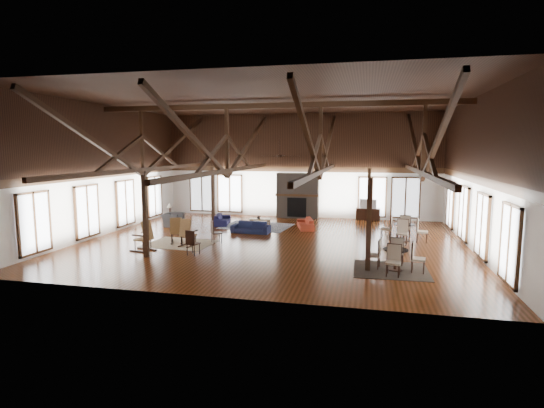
% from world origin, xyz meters
% --- Properties ---
extents(floor, '(16.00, 16.00, 0.00)m').
position_xyz_m(floor, '(0.00, 0.00, 0.00)').
color(floor, '#652F15').
rests_on(floor, ground).
extents(ceiling, '(16.00, 14.00, 0.02)m').
position_xyz_m(ceiling, '(0.00, 0.00, 6.00)').
color(ceiling, black).
rests_on(ceiling, wall_back).
extents(wall_back, '(16.00, 0.02, 6.00)m').
position_xyz_m(wall_back, '(0.00, 7.00, 3.00)').
color(wall_back, white).
rests_on(wall_back, floor).
extents(wall_front, '(16.00, 0.02, 6.00)m').
position_xyz_m(wall_front, '(0.00, -7.00, 3.00)').
color(wall_front, white).
rests_on(wall_front, floor).
extents(wall_left, '(0.02, 14.00, 6.00)m').
position_xyz_m(wall_left, '(-8.00, 0.00, 3.00)').
color(wall_left, white).
rests_on(wall_left, floor).
extents(wall_right, '(0.02, 14.00, 6.00)m').
position_xyz_m(wall_right, '(8.00, 0.00, 3.00)').
color(wall_right, white).
rests_on(wall_right, floor).
extents(roof_truss, '(15.60, 14.07, 3.14)m').
position_xyz_m(roof_truss, '(0.00, 0.00, 4.03)').
color(roof_truss, black).
rests_on(roof_truss, wall_back).
extents(post_grid, '(8.16, 7.16, 3.05)m').
position_xyz_m(post_grid, '(0.00, 0.00, 1.52)').
color(post_grid, black).
rests_on(post_grid, floor).
extents(fireplace, '(2.50, 0.69, 2.60)m').
position_xyz_m(fireplace, '(0.00, 6.67, 1.29)').
color(fireplace, brown).
rests_on(fireplace, floor).
extents(ceiling_fan, '(1.60, 1.60, 0.75)m').
position_xyz_m(ceiling_fan, '(0.50, -1.00, 3.73)').
color(ceiling_fan, black).
rests_on(ceiling_fan, roof_truss).
extents(sofa_navy_front, '(1.86, 0.81, 0.53)m').
position_xyz_m(sofa_navy_front, '(-1.45, 1.74, 0.27)').
color(sofa_navy_front, '#151A3A').
rests_on(sofa_navy_front, floor).
extents(sofa_navy_left, '(1.88, 1.04, 0.52)m').
position_xyz_m(sofa_navy_left, '(-3.56, 3.67, 0.26)').
color(sofa_navy_left, '#16163E').
rests_on(sofa_navy_left, floor).
extents(sofa_orange, '(1.87, 1.12, 0.51)m').
position_xyz_m(sofa_orange, '(0.93, 3.41, 0.26)').
color(sofa_orange, '#AA3720').
rests_on(sofa_orange, floor).
extents(coffee_table, '(1.13, 0.68, 0.41)m').
position_xyz_m(coffee_table, '(-1.43, 3.46, 0.35)').
color(coffee_table, brown).
rests_on(coffee_table, floor).
extents(vase, '(0.21, 0.21, 0.17)m').
position_xyz_m(vase, '(-1.50, 3.42, 0.50)').
color(vase, '#B2B2B2').
rests_on(vase, coffee_table).
extents(armchair, '(1.06, 0.93, 0.67)m').
position_xyz_m(armchair, '(-5.86, 2.57, 0.33)').
color(armchair, '#2C2C2E').
rests_on(armchair, floor).
extents(side_table_lamp, '(0.44, 0.44, 1.13)m').
position_xyz_m(side_table_lamp, '(-6.36, 3.23, 0.43)').
color(side_table_lamp, black).
rests_on(side_table_lamp, floor).
extents(rocking_chair_a, '(0.74, 0.96, 1.10)m').
position_xyz_m(rocking_chair_a, '(-3.95, -1.08, 0.52)').
color(rocking_chair_a, olive).
rests_on(rocking_chair_a, floor).
extents(rocking_chair_b, '(0.65, 0.97, 1.15)m').
position_xyz_m(rocking_chair_b, '(-3.25, -1.54, 0.54)').
color(rocking_chair_b, olive).
rests_on(rocking_chair_b, floor).
extents(rocking_chair_c, '(1.02, 0.66, 1.22)m').
position_xyz_m(rocking_chair_c, '(-4.49, -2.71, 0.57)').
color(rocking_chair_c, olive).
rests_on(rocking_chair_c, floor).
extents(side_chair_a, '(0.58, 0.58, 0.98)m').
position_xyz_m(side_chair_a, '(-2.35, -0.78, 0.57)').
color(side_chair_a, black).
rests_on(side_chair_a, floor).
extents(side_chair_b, '(0.49, 0.49, 0.96)m').
position_xyz_m(side_chair_b, '(-2.45, -2.92, 0.56)').
color(side_chair_b, black).
rests_on(side_chair_b, floor).
extents(cafe_table_near, '(1.93, 1.93, 0.99)m').
position_xyz_m(cafe_table_near, '(4.88, -3.27, 0.49)').
color(cafe_table_near, black).
rests_on(cafe_table_near, floor).
extents(cafe_table_far, '(2.04, 2.04, 1.04)m').
position_xyz_m(cafe_table_far, '(5.52, 1.47, 0.52)').
color(cafe_table_far, black).
rests_on(cafe_table_far, floor).
extents(cup_near, '(0.14, 0.14, 0.09)m').
position_xyz_m(cup_near, '(4.95, -3.32, 0.76)').
color(cup_near, '#B2B2B2').
rests_on(cup_near, cafe_table_near).
extents(cup_far, '(0.17, 0.17, 0.11)m').
position_xyz_m(cup_far, '(5.62, 1.55, 0.80)').
color(cup_far, '#B2B2B2').
rests_on(cup_far, cafe_table_far).
extents(tv_console, '(1.31, 0.49, 0.66)m').
position_xyz_m(tv_console, '(3.99, 6.75, 0.33)').
color(tv_console, black).
rests_on(tv_console, floor).
extents(television, '(0.93, 0.23, 0.53)m').
position_xyz_m(television, '(4.00, 6.75, 0.92)').
color(television, '#B2B2B2').
rests_on(television, tv_console).
extents(rug_tan, '(2.83, 2.29, 0.01)m').
position_xyz_m(rug_tan, '(-3.74, -1.17, 0.01)').
color(rug_tan, '#C8B58B').
rests_on(rug_tan, floor).
extents(rug_navy, '(3.68, 2.94, 0.01)m').
position_xyz_m(rug_navy, '(-1.62, 3.45, 0.01)').
color(rug_navy, '#172241').
rests_on(rug_navy, floor).
extents(rug_dark, '(2.44, 2.23, 0.01)m').
position_xyz_m(rug_dark, '(4.75, -3.31, 0.01)').
color(rug_dark, black).
rests_on(rug_dark, floor).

